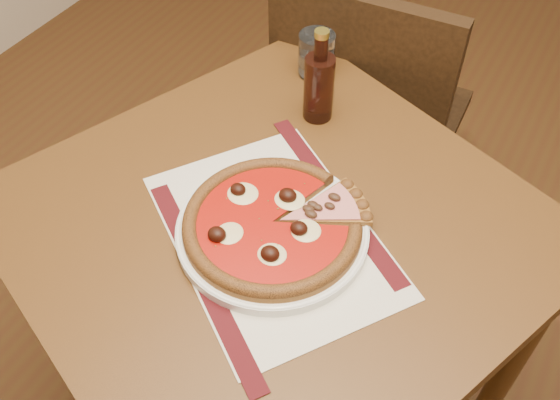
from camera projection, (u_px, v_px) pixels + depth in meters
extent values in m
cube|color=#5C3715|center=(274.00, 227.00, 1.05)|extent=(1.04, 1.04, 0.04)
cylinder|color=#5C3715|center=(51.00, 318.00, 1.36)|extent=(0.05, 0.05, 0.71)
cylinder|color=#5C3715|center=(296.00, 174.00, 1.66)|extent=(0.05, 0.05, 0.71)
cylinder|color=#5C3715|center=(512.00, 361.00, 1.30)|extent=(0.05, 0.05, 0.71)
cube|color=black|center=(375.00, 119.00, 1.69)|extent=(0.44, 0.44, 0.04)
cylinder|color=black|center=(443.00, 158.00, 1.91)|extent=(0.04, 0.04, 0.41)
cylinder|color=black|center=(334.00, 123.00, 2.02)|extent=(0.04, 0.04, 0.41)
cylinder|color=black|center=(404.00, 241.00, 1.70)|extent=(0.04, 0.04, 0.41)
cylinder|color=black|center=(285.00, 197.00, 1.80)|extent=(0.04, 0.04, 0.41)
cube|color=black|center=(357.00, 87.00, 1.40)|extent=(0.42, 0.06, 0.44)
cube|color=silver|center=(272.00, 235.00, 1.01)|extent=(0.52, 0.49, 0.00)
cylinder|color=white|center=(272.00, 231.00, 1.01)|extent=(0.31, 0.31, 0.02)
cylinder|color=brown|center=(272.00, 225.00, 0.99)|extent=(0.29, 0.29, 0.01)
torus|color=brown|center=(272.00, 223.00, 0.99)|extent=(0.29, 0.29, 0.02)
cylinder|color=#A21407|center=(272.00, 222.00, 0.99)|extent=(0.24, 0.24, 0.00)
ellipsoid|color=#CFBA8B|center=(288.00, 200.00, 1.01)|extent=(0.05, 0.04, 0.01)
ellipsoid|color=#CFBA8B|center=(242.00, 192.00, 1.03)|extent=(0.05, 0.04, 0.01)
ellipsoid|color=#CFBA8B|center=(242.00, 229.00, 0.97)|extent=(0.05, 0.04, 0.01)
ellipsoid|color=#CFBA8B|center=(272.00, 261.00, 0.93)|extent=(0.05, 0.04, 0.01)
ellipsoid|color=#CFBA8B|center=(302.00, 228.00, 0.97)|extent=(0.05, 0.04, 0.01)
ellipsoid|color=black|center=(289.00, 190.00, 1.01)|extent=(0.03, 0.02, 0.02)
ellipsoid|color=black|center=(236.00, 184.00, 1.02)|extent=(0.03, 0.02, 0.02)
ellipsoid|color=black|center=(236.00, 225.00, 0.96)|extent=(0.03, 0.02, 0.02)
ellipsoid|color=black|center=(269.00, 262.00, 0.92)|extent=(0.03, 0.02, 0.02)
ellipsoid|color=black|center=(307.00, 227.00, 0.96)|extent=(0.03, 0.02, 0.02)
ellipsoid|color=#3C2215|center=(311.00, 215.00, 0.99)|extent=(0.02, 0.01, 0.01)
ellipsoid|color=#3C2215|center=(335.00, 209.00, 1.00)|extent=(0.02, 0.01, 0.01)
ellipsoid|color=#3C2215|center=(310.00, 211.00, 1.00)|extent=(0.02, 0.01, 0.01)
ellipsoid|color=#3C2215|center=(331.00, 202.00, 1.01)|extent=(0.02, 0.01, 0.01)
ellipsoid|color=#3C2215|center=(307.00, 207.00, 1.00)|extent=(0.02, 0.01, 0.01)
ellipsoid|color=#3C2215|center=(326.00, 195.00, 1.02)|extent=(0.02, 0.01, 0.01)
cylinder|color=white|center=(316.00, 54.00, 1.27)|extent=(0.10, 0.10, 0.09)
cylinder|color=black|center=(319.00, 88.00, 1.16)|extent=(0.06, 0.06, 0.13)
cylinder|color=black|center=(321.00, 50.00, 1.10)|extent=(0.02, 0.02, 0.06)
cylinder|color=#A39336|center=(322.00, 34.00, 1.08)|extent=(0.03, 0.03, 0.01)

